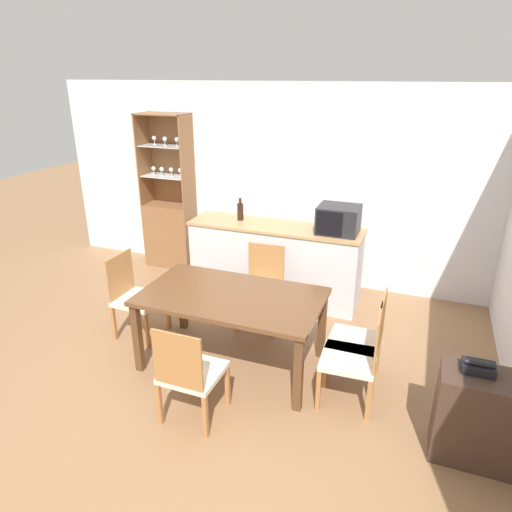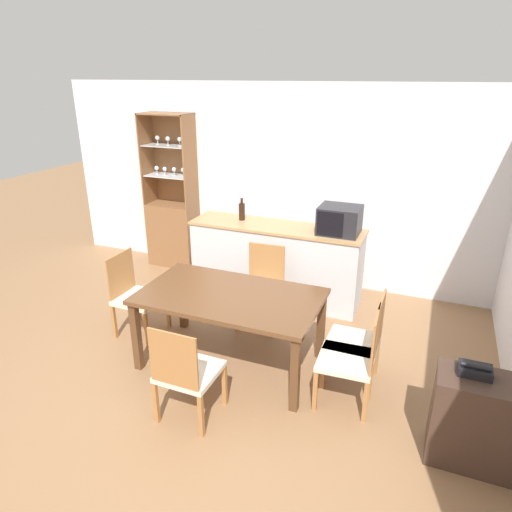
% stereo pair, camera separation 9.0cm
% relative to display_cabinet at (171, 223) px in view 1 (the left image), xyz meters
% --- Properties ---
extents(ground_plane, '(18.00, 18.00, 0.00)m').
position_rel_display_cabinet_xyz_m(ground_plane, '(1.73, -2.42, -0.63)').
color(ground_plane, '#936B47').
extents(wall_back, '(6.80, 0.06, 2.55)m').
position_rel_display_cabinet_xyz_m(wall_back, '(1.73, 0.21, 0.65)').
color(wall_back, silver).
rests_on(wall_back, ground_plane).
extents(kitchen_counter, '(2.10, 0.55, 0.95)m').
position_rel_display_cabinet_xyz_m(kitchen_counter, '(1.75, -0.49, -0.15)').
color(kitchen_counter, silver).
rests_on(kitchen_counter, ground_plane).
extents(display_cabinet, '(0.70, 0.37, 2.15)m').
position_rel_display_cabinet_xyz_m(display_cabinet, '(0.00, 0.00, 0.00)').
color(display_cabinet, brown).
rests_on(display_cabinet, ground_plane).
extents(dining_table, '(1.67, 0.96, 0.74)m').
position_rel_display_cabinet_xyz_m(dining_table, '(1.83, -1.97, 0.03)').
color(dining_table, brown).
rests_on(dining_table, ground_plane).
extents(dining_chair_head_far, '(0.47, 0.47, 0.89)m').
position_rel_display_cabinet_xyz_m(dining_chair_head_far, '(1.83, -1.15, -0.19)').
color(dining_chair_head_far, beige).
rests_on(dining_chair_head_far, ground_plane).
extents(dining_chair_side_right_far, '(0.45, 0.45, 0.89)m').
position_rel_display_cabinet_xyz_m(dining_chair_side_right_far, '(3.01, -1.83, -0.19)').
color(dining_chair_side_right_far, beige).
rests_on(dining_chair_side_right_far, ground_plane).
extents(dining_chair_head_near, '(0.45, 0.45, 0.89)m').
position_rel_display_cabinet_xyz_m(dining_chair_head_near, '(1.83, -2.80, -0.19)').
color(dining_chair_head_near, beige).
rests_on(dining_chair_head_near, ground_plane).
extents(dining_chair_side_right_near, '(0.47, 0.47, 0.89)m').
position_rel_display_cabinet_xyz_m(dining_chair_side_right_near, '(3.01, -2.12, -0.19)').
color(dining_chair_side_right_near, beige).
rests_on(dining_chair_side_right_near, ground_plane).
extents(dining_chair_side_left_far, '(0.46, 0.46, 0.89)m').
position_rel_display_cabinet_xyz_m(dining_chair_side_left_far, '(0.65, -1.83, -0.19)').
color(dining_chair_side_left_far, beige).
rests_on(dining_chair_side_left_far, ground_plane).
extents(microwave, '(0.46, 0.40, 0.31)m').
position_rel_display_cabinet_xyz_m(microwave, '(2.50, -0.48, 0.47)').
color(microwave, '#232328').
rests_on(microwave, kitchen_counter).
extents(wine_bottle, '(0.08, 0.08, 0.28)m').
position_rel_display_cabinet_xyz_m(wine_bottle, '(1.28, -0.43, 0.43)').
color(wine_bottle, black).
rests_on(wine_bottle, kitchen_counter).
extents(side_cabinet, '(0.62, 0.36, 0.70)m').
position_rel_display_cabinet_xyz_m(side_cabinet, '(3.97, -2.42, -0.28)').
color(side_cabinet, '#422D23').
rests_on(side_cabinet, ground_plane).
extents(telephone, '(0.22, 0.15, 0.10)m').
position_rel_display_cabinet_xyz_m(telephone, '(3.89, -2.39, 0.11)').
color(telephone, black).
rests_on(telephone, side_cabinet).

